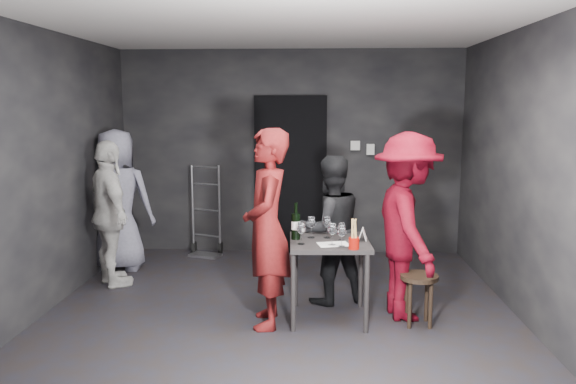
{
  "coord_description": "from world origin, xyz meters",
  "views": [
    {
      "loc": [
        0.33,
        -4.96,
        1.99
      ],
      "look_at": [
        0.07,
        0.25,
        1.17
      ],
      "focal_mm": 35.0,
      "sensor_mm": 36.0,
      "label": 1
    }
  ],
  "objects_px": {
    "server_red": "(267,210)",
    "bystander_cream": "(110,209)",
    "wine_bottle": "(296,225)",
    "man_maroon": "(408,212)",
    "tasting_table": "(329,251)",
    "woman_black": "(330,230)",
    "breadstick_cup": "(354,235)",
    "stool": "(419,285)",
    "bystander_grey": "(117,191)",
    "hand_truck": "(206,238)"
  },
  "relations": [
    {
      "from": "woman_black",
      "to": "wine_bottle",
      "type": "xyz_separation_m",
      "value": [
        -0.33,
        -0.43,
        0.14
      ]
    },
    {
      "from": "wine_bottle",
      "to": "server_red",
      "type": "bearing_deg",
      "value": -142.21
    },
    {
      "from": "tasting_table",
      "to": "server_red",
      "type": "height_order",
      "value": "server_red"
    },
    {
      "from": "woman_black",
      "to": "breadstick_cup",
      "type": "bearing_deg",
      "value": 80.11
    },
    {
      "from": "man_maroon",
      "to": "wine_bottle",
      "type": "xyz_separation_m",
      "value": [
        -1.03,
        -0.06,
        -0.13
      ]
    },
    {
      "from": "bystander_grey",
      "to": "wine_bottle",
      "type": "height_order",
      "value": "bystander_grey"
    },
    {
      "from": "bystander_grey",
      "to": "woman_black",
      "type": "bearing_deg",
      "value": 158.39
    },
    {
      "from": "breadstick_cup",
      "to": "man_maroon",
      "type": "bearing_deg",
      "value": 37.52
    },
    {
      "from": "hand_truck",
      "to": "woman_black",
      "type": "bearing_deg",
      "value": -28.52
    },
    {
      "from": "woman_black",
      "to": "bystander_grey",
      "type": "bearing_deg",
      "value": -45.62
    },
    {
      "from": "hand_truck",
      "to": "bystander_grey",
      "type": "height_order",
      "value": "bystander_grey"
    },
    {
      "from": "wine_bottle",
      "to": "breadstick_cup",
      "type": "distance_m",
      "value": 0.61
    },
    {
      "from": "woman_black",
      "to": "man_maroon",
      "type": "xyz_separation_m",
      "value": [
        0.7,
        -0.37,
        0.27
      ]
    },
    {
      "from": "bystander_cream",
      "to": "stool",
      "type": "bearing_deg",
      "value": -143.99
    },
    {
      "from": "hand_truck",
      "to": "breadstick_cup",
      "type": "relative_size",
      "value": 4.2
    },
    {
      "from": "tasting_table",
      "to": "bystander_grey",
      "type": "distance_m",
      "value": 2.91
    },
    {
      "from": "server_red",
      "to": "bystander_grey",
      "type": "bearing_deg",
      "value": -135.97
    },
    {
      "from": "man_maroon",
      "to": "breadstick_cup",
      "type": "distance_m",
      "value": 0.66
    },
    {
      "from": "bystander_grey",
      "to": "breadstick_cup",
      "type": "relative_size",
      "value": 6.78
    },
    {
      "from": "tasting_table",
      "to": "wine_bottle",
      "type": "height_order",
      "value": "wine_bottle"
    },
    {
      "from": "woman_black",
      "to": "server_red",
      "type": "bearing_deg",
      "value": 23.7
    },
    {
      "from": "server_red",
      "to": "woman_black",
      "type": "bearing_deg",
      "value": 131.68
    },
    {
      "from": "hand_truck",
      "to": "stool",
      "type": "height_order",
      "value": "hand_truck"
    },
    {
      "from": "server_red",
      "to": "wine_bottle",
      "type": "bearing_deg",
      "value": 122.06
    },
    {
      "from": "tasting_table",
      "to": "wine_bottle",
      "type": "distance_m",
      "value": 0.39
    },
    {
      "from": "man_maroon",
      "to": "server_red",
      "type": "bearing_deg",
      "value": 92.93
    },
    {
      "from": "server_red",
      "to": "man_maroon",
      "type": "distance_m",
      "value": 1.31
    },
    {
      "from": "hand_truck",
      "to": "man_maroon",
      "type": "distance_m",
      "value": 3.21
    },
    {
      "from": "woman_black",
      "to": "man_maroon",
      "type": "distance_m",
      "value": 0.84
    },
    {
      "from": "man_maroon",
      "to": "tasting_table",
      "type": "bearing_deg",
      "value": 89.08
    },
    {
      "from": "breadstick_cup",
      "to": "tasting_table",
      "type": "bearing_deg",
      "value": 123.98
    },
    {
      "from": "woman_black",
      "to": "wine_bottle",
      "type": "relative_size",
      "value": 4.32
    },
    {
      "from": "tasting_table",
      "to": "man_maroon",
      "type": "height_order",
      "value": "man_maroon"
    },
    {
      "from": "server_red",
      "to": "woman_black",
      "type": "height_order",
      "value": "server_red"
    },
    {
      "from": "bystander_grey",
      "to": "breadstick_cup",
      "type": "bearing_deg",
      "value": 146.96
    },
    {
      "from": "stool",
      "to": "man_maroon",
      "type": "distance_m",
      "value": 0.67
    },
    {
      "from": "stool",
      "to": "wine_bottle",
      "type": "distance_m",
      "value": 1.24
    },
    {
      "from": "server_red",
      "to": "bystander_cream",
      "type": "height_order",
      "value": "server_red"
    },
    {
      "from": "wine_bottle",
      "to": "bystander_grey",
      "type": "bearing_deg",
      "value": 146.56
    },
    {
      "from": "server_red",
      "to": "bystander_grey",
      "type": "xyz_separation_m",
      "value": [
        -1.93,
        1.63,
        -0.1
      ]
    },
    {
      "from": "man_maroon",
      "to": "bystander_grey",
      "type": "height_order",
      "value": "man_maroon"
    },
    {
      "from": "server_red",
      "to": "breadstick_cup",
      "type": "distance_m",
      "value": 0.8
    },
    {
      "from": "man_maroon",
      "to": "stool",
      "type": "bearing_deg",
      "value": -165.51
    },
    {
      "from": "stool",
      "to": "breadstick_cup",
      "type": "distance_m",
      "value": 0.81
    },
    {
      "from": "tasting_table",
      "to": "woman_black",
      "type": "relative_size",
      "value": 0.51
    },
    {
      "from": "bystander_grey",
      "to": "wine_bottle",
      "type": "xyz_separation_m",
      "value": [
        2.18,
        -1.44,
        -0.08
      ]
    },
    {
      "from": "tasting_table",
      "to": "breadstick_cup",
      "type": "bearing_deg",
      "value": -56.02
    },
    {
      "from": "tasting_table",
      "to": "bystander_grey",
      "type": "height_order",
      "value": "bystander_grey"
    },
    {
      "from": "bystander_cream",
      "to": "bystander_grey",
      "type": "bearing_deg",
      "value": -25.18
    },
    {
      "from": "stool",
      "to": "wine_bottle",
      "type": "bearing_deg",
      "value": 172.67
    }
  ]
}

